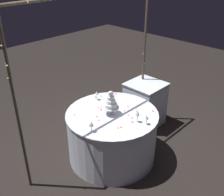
{
  "coord_description": "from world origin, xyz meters",
  "views": [
    {
      "loc": [
        -2.25,
        -2.16,
        2.63
      ],
      "look_at": [
        0.0,
        0.0,
        0.97
      ],
      "focal_mm": 43.28,
      "sensor_mm": 36.0,
      "label": 1
    }
  ],
  "objects": [
    {
      "name": "rose_petal_14",
      "position": [
        0.11,
        -0.2,
        0.74
      ],
      "size": [
        0.03,
        0.02,
        0.0
      ],
      "primitive_type": "ellipsoid",
      "rotation": [
        0.0,
        0.0,
        3.05
      ],
      "color": "#E02D47",
      "rests_on": "main_table"
    },
    {
      "name": "wine_glass_1",
      "position": [
        0.11,
        -0.5,
        0.83
      ],
      "size": [
        0.06,
        0.06,
        0.13
      ],
      "color": "silver",
      "rests_on": "main_table"
    },
    {
      "name": "rose_petal_2",
      "position": [
        0.02,
        -0.34,
        0.74
      ],
      "size": [
        0.05,
        0.04,
        0.0
      ],
      "primitive_type": "ellipsoid",
      "rotation": [
        0.0,
        0.0,
        5.66
      ],
      "color": "#E02D47",
      "rests_on": "main_table"
    },
    {
      "name": "rose_petal_3",
      "position": [
        -0.25,
        0.0,
        0.74
      ],
      "size": [
        0.04,
        0.03,
        0.0
      ],
      "primitive_type": "ellipsoid",
      "rotation": [
        0.0,
        0.0,
        2.52
      ],
      "color": "#E02D47",
      "rests_on": "main_table"
    },
    {
      "name": "rose_petal_1",
      "position": [
        -0.2,
        0.08,
        0.74
      ],
      "size": [
        0.04,
        0.04,
        0.0
      ],
      "primitive_type": "ellipsoid",
      "rotation": [
        0.0,
        0.0,
        2.31
      ],
      "color": "#E02D47",
      "rests_on": "main_table"
    },
    {
      "name": "rose_petal_8",
      "position": [
        0.24,
        0.46,
        0.74
      ],
      "size": [
        0.03,
        0.03,
        0.0
      ],
      "primitive_type": "ellipsoid",
      "rotation": [
        0.0,
        0.0,
        1.82
      ],
      "color": "#E02D47",
      "rests_on": "main_table"
    },
    {
      "name": "rose_petal_0",
      "position": [
        0.01,
        0.22,
        0.74
      ],
      "size": [
        0.03,
        0.02,
        0.0
      ],
      "primitive_type": "ellipsoid",
      "rotation": [
        0.0,
        0.0,
        6.28
      ],
      "color": "#E02D47",
      "rests_on": "main_table"
    },
    {
      "name": "rose_petal_7",
      "position": [
        0.1,
        -0.28,
        0.74
      ],
      "size": [
        0.03,
        0.04,
        0.0
      ],
      "primitive_type": "ellipsoid",
      "rotation": [
        0.0,
        0.0,
        1.52
      ],
      "color": "#E02D47",
      "rests_on": "main_table"
    },
    {
      "name": "decorative_arch",
      "position": [
        -0.0,
        0.37,
        1.49
      ],
      "size": [
        2.33,
        0.06,
        2.24
      ],
      "color": "#473D2D",
      "rests_on": "ground"
    },
    {
      "name": "rose_petal_6",
      "position": [
        0.32,
        -0.16,
        0.74
      ],
      "size": [
        0.02,
        0.03,
        0.0
      ],
      "primitive_type": "ellipsoid",
      "rotation": [
        0.0,
        0.0,
        1.72
      ],
      "color": "#E02D47",
      "rests_on": "main_table"
    },
    {
      "name": "side_table",
      "position": [
        1.03,
        0.21,
        0.38
      ],
      "size": [
        0.57,
        0.57,
        0.76
      ],
      "color": "silver",
      "rests_on": "ground"
    },
    {
      "name": "wine_glass_2",
      "position": [
        0.07,
        -0.38,
        0.86
      ],
      "size": [
        0.06,
        0.06,
        0.17
      ],
      "color": "silver",
      "rests_on": "main_table"
    },
    {
      "name": "rose_petal_9",
      "position": [
        -0.38,
        0.33,
        0.74
      ],
      "size": [
        0.03,
        0.03,
        0.0
      ],
      "primitive_type": "ellipsoid",
      "rotation": [
        0.0,
        0.0,
        0.97
      ],
      "color": "#E02D47",
      "rests_on": "main_table"
    },
    {
      "name": "rose_petal_20",
      "position": [
        0.43,
        -0.37,
        0.74
      ],
      "size": [
        0.03,
        0.04,
        0.0
      ],
      "primitive_type": "ellipsoid",
      "rotation": [
        0.0,
        0.0,
        4.86
      ],
      "color": "#E02D47",
      "rests_on": "main_table"
    },
    {
      "name": "rose_petal_5",
      "position": [
        -0.04,
        0.18,
        0.74
      ],
      "size": [
        0.03,
        0.03,
        0.0
      ],
      "primitive_type": "ellipsoid",
      "rotation": [
        0.0,
        0.0,
        1.37
      ],
      "color": "#E02D47",
      "rests_on": "main_table"
    },
    {
      "name": "rose_petal_11",
      "position": [
        0.27,
        0.23,
        0.74
      ],
      "size": [
        0.03,
        0.04,
        0.0
      ],
      "primitive_type": "ellipsoid",
      "rotation": [
        0.0,
        0.0,
        4.65
      ],
      "color": "#E02D47",
      "rests_on": "main_table"
    },
    {
      "name": "rose_petal_4",
      "position": [
        0.17,
        0.5,
        0.74
      ],
      "size": [
        0.05,
        0.05,
        0.0
      ],
      "primitive_type": "ellipsoid",
      "rotation": [
        0.0,
        0.0,
        0.97
      ],
      "color": "#E02D47",
      "rests_on": "main_table"
    },
    {
      "name": "wine_glass_0",
      "position": [
        0.12,
        0.43,
        0.84
      ],
      "size": [
        0.06,
        0.06,
        0.14
      ],
      "color": "silver",
      "rests_on": "main_table"
    },
    {
      "name": "rose_petal_21",
      "position": [
        0.45,
        0.35,
        0.74
      ],
      "size": [
        0.04,
        0.05,
        0.0
      ],
      "primitive_type": "ellipsoid",
      "rotation": [
        0.0,
        0.0,
        4.3
      ],
      "color": "#E02D47",
      "rests_on": "main_table"
    },
    {
      "name": "ground_plane",
      "position": [
        0.0,
        0.0,
        0.0
      ],
      "size": [
        12.0,
        12.0,
        0.0
      ],
      "primitive_type": "plane",
      "color": "black"
    },
    {
      "name": "rose_petal_12",
      "position": [
        -0.17,
        -0.32,
        0.74
      ],
      "size": [
        0.04,
        0.04,
        0.0
      ],
      "primitive_type": "ellipsoid",
      "rotation": [
        0.0,
        0.0,
        1.07
      ],
      "color": "#E02D47",
      "rests_on": "main_table"
    },
    {
      "name": "rose_petal_10",
      "position": [
        -0.2,
        -0.3,
        0.74
      ],
      "size": [
        0.02,
        0.03,
        0.0
      ],
      "primitive_type": "ellipsoid",
      "rotation": [
        0.0,
        0.0,
        4.71
      ],
      "color": "#E02D47",
      "rests_on": "main_table"
    },
    {
      "name": "main_table",
      "position": [
        0.0,
        0.0,
        0.37
      ],
      "size": [
        1.26,
        1.26,
        0.74
      ],
      "color": "silver",
      "rests_on": "ground"
    },
    {
      "name": "rose_petal_16",
      "position": [
        -0.03,
        0.23,
        0.74
      ],
      "size": [
        0.04,
        0.04,
        0.0
      ],
      "primitive_type": "ellipsoid",
      "rotation": [
        0.0,
        0.0,
        5.06
      ],
      "color": "#E02D47",
      "rests_on": "main_table"
    },
    {
      "name": "wine_glass_3",
      "position": [
        -0.48,
        -0.12,
        0.84
      ],
      "size": [
        0.06,
        0.06,
        0.15
      ],
      "color": "silver",
      "rests_on": "main_table"
    },
    {
      "name": "tiered_cake",
      "position": [
        -0.02,
        0.0,
        0.9
      ],
      "size": [
        0.22,
        0.22,
        0.33
      ],
      "color": "silver",
      "rests_on": "main_table"
    },
    {
      "name": "rose_petal_19",
      "position": [
        -0.05,
        0.17,
        0.74
      ],
      "size": [
        0.03,
        0.04,
        0.0
      ],
      "primitive_type": "ellipsoid",
      "rotation": [
        0.0,
        0.0,
        4.95
      ],
      "color": "#E02D47",
      "rests_on": "main_table"
    },
    {
      "name": "rose_petal_18",
      "position": [
        0.16,
        -0.09,
        0.74
      ],
      "size": [
        0.03,
        0.04,
        0.0
      ],
      "primitive_type": "ellipsoid",
      "rotation": [
        0.0,
        0.0,
        4.19
      ],
      "color": "#E02D47",
      "rests_on": "main_table"
    },
    {
      "name": "rose_petal_13",
      "position": [
        0.29,
        -0.04,
        0.74
      ],
      "size": [
        0.02,
        0.03,
        0.0
      ],
      "primitive_type": "ellipsoid",
      "rotation": [
        0.0,
        0.0,
        1.71
      ],
      "color": "#E02D47",
      "rests_on": "main_table"
    },
    {
      "name": "rose_petal_17",
      "position": [
        0.28,
        -0.21,
        0.74
      ],
      "size": [
        0.04,
        0.03,
        0.0
      ],
      "primitive_type": "ellipsoid",
      "rotation": [
        0.0,
        0.0,
        2.86
      ],
      "color": "#E02D47",
      "rests_on": "main_table"
    },
    {
      "name": "rose_petal_15",
      "position": [
        0.43,
        0.39,
        0.74
      ],
      "size": [
        0.03,
        0.02,
        0.0
      ],
      "primitive_type": "ellipsoid",
      "rotation": [
        0.0,
        0.0,
        2.93
      ],
      "color": "#E02D47",
      "rests_on": "main_table"
    }
  ]
}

